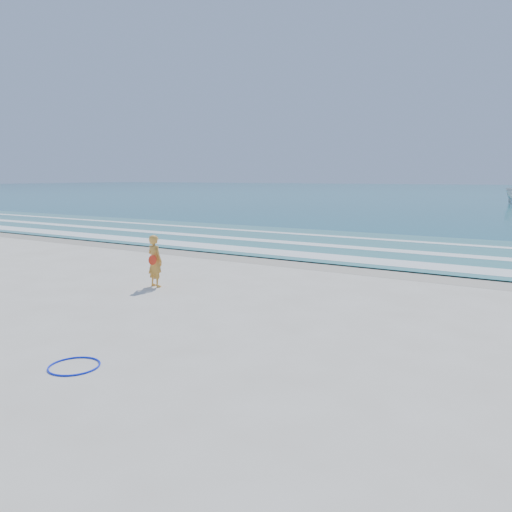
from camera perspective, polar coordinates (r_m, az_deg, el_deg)
The scene contains 8 objects.
ground at distance 10.35m, azimuth -14.65°, elevation -8.20°, with size 400.00×400.00×0.00m, color silver.
wet_sand at distance 17.61m, azimuth 6.91°, elevation -0.87°, with size 400.00×2.40×0.00m, color #B2A893.
shallow at distance 22.20m, azimuth 12.32°, elevation 1.15°, with size 400.00×10.00×0.01m, color #59B7AD.
foam_near at distance 18.78m, azimuth 8.57°, elevation -0.13°, with size 400.00×1.40×0.01m, color white.
foam_mid at distance 21.45m, azimuth 11.61°, elevation 0.93°, with size 400.00×0.90×0.01m, color white.
foam_far at distance 24.55m, azimuth 14.25°, elevation 1.84°, with size 400.00×0.60×0.01m, color white.
hoop at distance 8.69m, azimuth -20.06°, elevation -11.73°, with size 0.82×0.82×0.03m, color #0D26F7.
woman at distance 14.00m, azimuth -11.48°, elevation -0.56°, with size 0.59×0.44×1.44m.
Camera 1 is at (7.20, -6.78, 3.02)m, focal length 35.00 mm.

